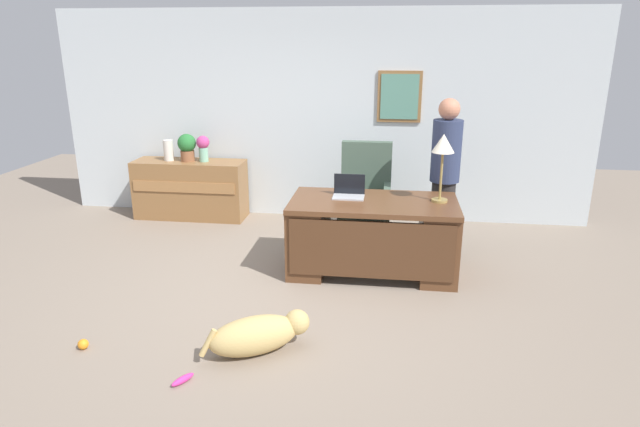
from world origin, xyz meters
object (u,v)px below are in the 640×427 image
(laptop, at_px, (349,191))
(desk_lamp, at_px, (443,148))
(credenza, at_px, (191,189))
(potted_plant, at_px, (187,146))
(vase_with_flowers, at_px, (203,147))
(dog_toy_ball, at_px, (83,344))
(desk, at_px, (373,234))
(armchair, at_px, (365,197))
(vase_empty, at_px, (169,150))
(dog_toy_bone, at_px, (183,380))
(person_standing, at_px, (445,175))
(dog_lying, at_px, (259,334))

(laptop, height_order, desk_lamp, desk_lamp)
(credenza, xyz_separation_m, potted_plant, (-0.01, 0.00, 0.59))
(vase_with_flowers, relative_size, dog_toy_ball, 4.13)
(potted_plant, bearing_deg, credenza, -11.51)
(desk, relative_size, credenza, 1.14)
(dog_toy_ball, bearing_deg, armchair, 54.28)
(credenza, xyz_separation_m, laptop, (2.25, -1.38, 0.43))
(vase_with_flowers, relative_size, vase_empty, 1.25)
(armchair, xyz_separation_m, vase_with_flowers, (-2.16, 0.50, 0.47))
(vase_empty, distance_m, potted_plant, 0.27)
(desk_lamp, bearing_deg, dog_toy_bone, -130.62)
(laptop, height_order, vase_with_flowers, vase_with_flowers)
(dog_toy_bone, bearing_deg, person_standing, 54.72)
(armchair, height_order, potted_plant, armchair)
(vase_with_flowers, bearing_deg, laptop, -34.22)
(laptop, relative_size, dog_toy_bone, 1.70)
(desk, distance_m, laptop, 0.51)
(armchair, distance_m, desk_lamp, 1.47)
(potted_plant, distance_m, dog_toy_bone, 3.97)
(person_standing, xyz_separation_m, desk_lamp, (-0.09, -0.60, 0.41))
(credenza, distance_m, vase_with_flowers, 0.62)
(credenza, bearing_deg, desk_lamp, -24.44)
(dog_lying, relative_size, vase_with_flowers, 2.30)
(credenza, bearing_deg, laptop, -31.58)
(desk_lamp, distance_m, dog_toy_ball, 3.62)
(credenza, distance_m, dog_lying, 3.62)
(desk_lamp, xyz_separation_m, vase_with_flowers, (-2.95, 1.44, -0.33))
(person_standing, distance_m, potted_plant, 3.37)
(vase_empty, xyz_separation_m, dog_toy_ball, (0.60, -3.32, -0.87))
(credenza, xyz_separation_m, vase_with_flowers, (0.21, 0.00, 0.59))
(vase_with_flowers, bearing_deg, desk, -33.68)
(dog_toy_ball, bearing_deg, vase_with_flowers, 92.16)
(dog_toy_bone, bearing_deg, credenza, 109.28)
(dog_toy_ball, distance_m, dog_toy_bone, 0.99)
(vase_empty, bearing_deg, armchair, -10.64)
(desk_lamp, bearing_deg, vase_with_flowers, 153.98)
(dog_lying, distance_m, potted_plant, 3.71)
(armchair, height_order, person_standing, person_standing)
(desk, xyz_separation_m, person_standing, (0.74, 0.69, 0.48))
(person_standing, bearing_deg, vase_empty, 166.55)
(desk, height_order, laptop, laptop)
(desk, height_order, dog_lying, desk)
(laptop, bearing_deg, vase_empty, 151.17)
(credenza, height_order, person_standing, person_standing)
(vase_empty, bearing_deg, desk_lamp, -22.77)
(dog_toy_ball, bearing_deg, vase_empty, 100.32)
(person_standing, bearing_deg, laptop, -151.77)
(armchair, xyz_separation_m, dog_lying, (-0.66, -2.68, -0.35))
(dog_toy_bone, bearing_deg, vase_empty, 112.91)
(potted_plant, distance_m, dog_toy_ball, 3.47)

